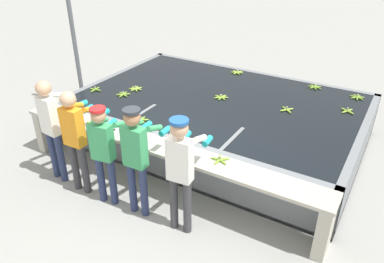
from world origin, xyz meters
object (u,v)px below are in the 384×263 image
(banana_bunch_floating_5, at_px, (123,94))
(banana_bunch_floating_2, at_px, (141,120))
(banana_bunch_floating_6, at_px, (95,89))
(banana_bunch_floating_9, at_px, (136,89))
(banana_bunch_floating_4, at_px, (315,87))
(banana_bunch_ledge_0, at_px, (220,160))
(worker_4, at_px, (181,165))
(banana_bunch_floating_3, at_px, (237,72))
(banana_bunch_ledge_1, at_px, (63,113))
(worker_1, at_px, (76,133))
(knife_0, at_px, (116,130))
(support_post_left, at_px, (74,39))
(worker_0, at_px, (52,122))
(banana_bunch_floating_7, at_px, (357,97))
(worker_2, at_px, (104,147))
(banana_bunch_ledge_2, at_px, (95,122))
(banana_bunch_floating_8, at_px, (347,111))
(banana_bunch_floating_1, at_px, (221,97))
(banana_bunch_floating_0, at_px, (287,110))
(worker_3, at_px, (137,152))

(banana_bunch_floating_5, bearing_deg, banana_bunch_floating_2, -35.85)
(banana_bunch_floating_6, distance_m, banana_bunch_floating_9, 0.80)
(banana_bunch_floating_4, bearing_deg, banana_bunch_floating_9, -147.67)
(banana_bunch_ledge_0, bearing_deg, banana_bunch_floating_4, 83.03)
(worker_4, height_order, banana_bunch_ledge_0, worker_4)
(banana_bunch_floating_3, bearing_deg, banana_bunch_ledge_1, -116.53)
(banana_bunch_floating_9, relative_size, banana_bunch_ledge_0, 1.02)
(banana_bunch_floating_2, height_order, banana_bunch_floating_3, same)
(worker_1, bearing_deg, knife_0, 70.56)
(banana_bunch_ledge_1, relative_size, support_post_left, 0.09)
(banana_bunch_floating_4, xyz_separation_m, banana_bunch_ledge_0, (-0.41, -3.37, 0.00))
(worker_0, relative_size, banana_bunch_floating_4, 6.10)
(banana_bunch_floating_5, xyz_separation_m, banana_bunch_floating_7, (3.88, 2.16, -0.00))
(worker_2, height_order, banana_bunch_floating_4, worker_2)
(worker_4, xyz_separation_m, banana_bunch_ledge_2, (-2.06, 0.58, -0.19))
(worker_4, height_order, support_post_left, support_post_left)
(worker_0, distance_m, worker_2, 1.10)
(worker_1, relative_size, banana_bunch_floating_6, 5.95)
(banana_bunch_floating_3, height_order, banana_bunch_floating_6, same)
(banana_bunch_floating_4, bearing_deg, banana_bunch_ledge_1, -134.73)
(banana_bunch_floating_8, height_order, banana_bunch_ledge_2, banana_bunch_ledge_2)
(worker_1, relative_size, banana_bunch_floating_9, 6.00)
(banana_bunch_floating_1, xyz_separation_m, banana_bunch_ledge_0, (0.97, -1.94, 0.00))
(banana_bunch_ledge_2, bearing_deg, banana_bunch_floating_3, 73.32)
(banana_bunch_floating_0, distance_m, banana_bunch_floating_7, 1.55)
(banana_bunch_floating_1, relative_size, knife_0, 0.85)
(worker_2, distance_m, banana_bunch_ledge_0, 1.65)
(banana_bunch_floating_9, distance_m, knife_0, 1.70)
(worker_3, bearing_deg, banana_bunch_floating_4, 71.34)
(banana_bunch_floating_3, height_order, banana_bunch_floating_5, same)
(banana_bunch_floating_1, bearing_deg, banana_bunch_floating_9, -163.28)
(worker_1, relative_size, banana_bunch_floating_0, 7.00)
(banana_bunch_floating_0, xyz_separation_m, banana_bunch_floating_1, (-1.24, -0.10, -0.00))
(banana_bunch_floating_4, height_order, banana_bunch_floating_5, same)
(banana_bunch_ledge_0, bearing_deg, knife_0, -178.20)
(banana_bunch_floating_8, xyz_separation_m, banana_bunch_ledge_2, (-3.50, -2.57, 0.00))
(banana_bunch_floating_7, relative_size, banana_bunch_floating_9, 1.00)
(worker_2, relative_size, support_post_left, 0.49)
(banana_bunch_floating_5, distance_m, banana_bunch_floating_9, 0.35)
(worker_3, bearing_deg, banana_bunch_floating_0, 65.67)
(banana_bunch_floating_4, bearing_deg, worker_4, -99.30)
(banana_bunch_floating_3, height_order, banana_bunch_ledge_0, banana_bunch_ledge_0)
(banana_bunch_floating_0, relative_size, banana_bunch_floating_2, 0.85)
(worker_3, xyz_separation_m, banana_bunch_ledge_1, (-2.06, 0.56, -0.16))
(worker_4, relative_size, banana_bunch_floating_4, 6.03)
(banana_bunch_floating_1, bearing_deg, worker_2, -101.29)
(banana_bunch_floating_4, bearing_deg, support_post_left, -158.56)
(banana_bunch_ledge_0, relative_size, knife_0, 0.83)
(support_post_left, bearing_deg, banana_bunch_floating_8, 10.43)
(banana_bunch_floating_6, xyz_separation_m, banana_bunch_ledge_2, (0.98, -1.04, 0.00))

